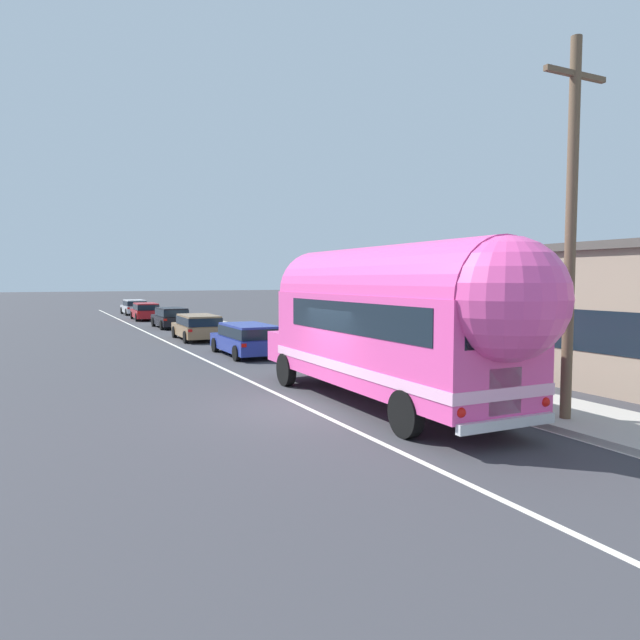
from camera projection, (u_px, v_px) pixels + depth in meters
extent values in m
plane|color=#38383D|center=(307.00, 408.00, 14.71)|extent=(300.00, 300.00, 0.00)
cube|color=silver|center=(192.00, 354.00, 25.44)|extent=(0.14, 80.00, 0.01)
cube|color=silver|center=(271.00, 349.00, 27.09)|extent=(0.12, 80.00, 0.01)
cube|color=#ADA89E|center=(316.00, 351.00, 25.91)|extent=(2.78, 90.00, 0.15)
cylinder|color=brown|center=(571.00, 235.00, 12.74)|extent=(0.24, 0.24, 8.50)
cube|color=brown|center=(575.00, 74.00, 12.50)|extent=(1.80, 0.12, 0.12)
cube|color=#EA4C9E|center=(386.00, 339.00, 14.72)|extent=(2.59, 8.51, 2.30)
cylinder|color=#EA4C9E|center=(386.00, 294.00, 14.64)|extent=(2.54, 8.41, 2.45)
sphere|color=#EA4C9E|center=(506.00, 299.00, 10.87)|extent=(2.40, 2.40, 2.40)
cube|color=#EA4C9E|center=(307.00, 346.00, 19.16)|extent=(2.27, 1.32, 0.95)
cube|color=#F4B2D6|center=(386.00, 364.00, 14.77)|extent=(2.63, 8.55, 0.24)
cube|color=black|center=(393.00, 316.00, 14.41)|extent=(2.60, 6.71, 0.76)
cube|color=black|center=(505.00, 326.00, 10.90)|extent=(2.00, 0.10, 0.84)
cube|color=#F4B2D6|center=(504.00, 391.00, 10.98)|extent=(0.80, 0.07, 0.90)
cube|color=silver|center=(507.00, 423.00, 10.94)|extent=(2.34, 0.17, 0.20)
sphere|color=red|center=(461.00, 412.00, 10.54)|extent=(0.20, 0.20, 0.20)
sphere|color=red|center=(545.00, 402.00, 11.45)|extent=(0.20, 0.20, 0.20)
cube|color=black|center=(314.00, 306.00, 18.53)|extent=(2.14, 0.12, 0.96)
cube|color=silver|center=(298.00, 347.00, 19.79)|extent=(0.90, 0.11, 0.56)
cylinder|color=black|center=(286.00, 370.00, 17.75)|extent=(0.27, 1.00, 1.00)
cylinder|color=black|center=(353.00, 365.00, 18.77)|extent=(0.27, 1.00, 1.00)
cylinder|color=black|center=(406.00, 414.00, 11.93)|extent=(0.27, 1.00, 1.00)
cylinder|color=black|center=(493.00, 403.00, 12.94)|extent=(0.27, 1.00, 1.00)
cube|color=navy|center=(245.00, 343.00, 24.90)|extent=(1.93, 4.63, 0.60)
cube|color=navy|center=(249.00, 331.00, 24.43)|extent=(1.71, 3.38, 0.55)
cube|color=black|center=(249.00, 331.00, 24.43)|extent=(1.77, 3.42, 0.43)
cube|color=red|center=(244.00, 345.00, 22.45)|extent=(0.20, 0.04, 0.14)
cube|color=red|center=(283.00, 343.00, 23.15)|extent=(0.20, 0.04, 0.14)
cylinder|color=black|center=(215.00, 345.00, 25.97)|extent=(0.21, 0.64, 0.64)
cylinder|color=black|center=(253.00, 343.00, 26.74)|extent=(0.21, 0.64, 0.64)
cylinder|color=black|center=(237.00, 353.00, 23.09)|extent=(0.21, 0.64, 0.64)
cylinder|color=black|center=(278.00, 351.00, 23.85)|extent=(0.21, 0.64, 0.64)
cube|color=olive|center=(197.00, 330.00, 31.28)|extent=(2.05, 4.61, 0.60)
cube|color=olive|center=(199.00, 320.00, 30.81)|extent=(1.81, 3.35, 0.55)
cube|color=black|center=(199.00, 321.00, 30.81)|extent=(1.87, 3.39, 0.43)
cube|color=red|center=(190.00, 331.00, 28.85)|extent=(0.20, 0.05, 0.14)
cube|color=red|center=(223.00, 330.00, 29.53)|extent=(0.20, 0.05, 0.14)
cylinder|color=black|center=(174.00, 332.00, 32.35)|extent=(0.22, 0.65, 0.64)
cylinder|color=black|center=(207.00, 331.00, 33.10)|extent=(0.22, 0.65, 0.64)
cylinder|color=black|center=(186.00, 337.00, 29.49)|extent=(0.22, 0.65, 0.64)
cylinder|color=black|center=(221.00, 336.00, 30.24)|extent=(0.22, 0.65, 0.64)
cube|color=black|center=(170.00, 320.00, 38.91)|extent=(1.77, 4.40, 0.60)
cube|color=black|center=(172.00, 312.00, 38.45)|extent=(1.57, 2.95, 0.55)
cube|color=black|center=(172.00, 312.00, 38.45)|extent=(1.63, 2.99, 0.43)
cube|color=red|center=(165.00, 320.00, 36.59)|extent=(0.20, 0.04, 0.14)
cube|color=red|center=(189.00, 319.00, 37.26)|extent=(0.20, 0.04, 0.14)
cylinder|color=black|center=(153.00, 322.00, 39.90)|extent=(0.20, 0.64, 0.64)
cylinder|color=black|center=(178.00, 321.00, 40.64)|extent=(0.20, 0.64, 0.64)
cylinder|color=black|center=(162.00, 325.00, 37.22)|extent=(0.20, 0.64, 0.64)
cylinder|color=black|center=(188.00, 324.00, 37.96)|extent=(0.20, 0.64, 0.64)
cube|color=#A5191E|center=(145.00, 313.00, 46.40)|extent=(1.92, 4.61, 0.60)
cube|color=#A5191E|center=(146.00, 307.00, 45.93)|extent=(1.68, 3.16, 0.55)
cube|color=black|center=(146.00, 307.00, 45.93)|extent=(1.74, 3.20, 0.43)
cube|color=red|center=(139.00, 313.00, 44.00)|extent=(0.20, 0.05, 0.14)
cube|color=red|center=(159.00, 312.00, 44.63)|extent=(0.20, 0.05, 0.14)
cylinder|color=black|center=(132.00, 315.00, 47.50)|extent=(0.22, 0.65, 0.64)
cylinder|color=black|center=(153.00, 315.00, 48.20)|extent=(0.22, 0.65, 0.64)
cylinder|color=black|center=(137.00, 317.00, 44.63)|extent=(0.22, 0.65, 0.64)
cylinder|color=black|center=(159.00, 317.00, 45.33)|extent=(0.22, 0.65, 0.64)
cube|color=silver|center=(134.00, 309.00, 53.50)|extent=(1.82, 4.47, 0.60)
cube|color=silver|center=(135.00, 303.00, 53.04)|extent=(1.62, 3.02, 0.55)
cube|color=black|center=(135.00, 303.00, 53.04)|extent=(1.68, 3.06, 0.43)
cube|color=red|center=(129.00, 308.00, 51.14)|extent=(0.20, 0.04, 0.14)
cube|color=red|center=(147.00, 308.00, 51.83)|extent=(0.20, 0.04, 0.14)
cylinder|color=black|center=(122.00, 310.00, 54.50)|extent=(0.20, 0.64, 0.64)
cylinder|color=black|center=(141.00, 310.00, 55.27)|extent=(0.20, 0.64, 0.64)
cylinder|color=black|center=(127.00, 312.00, 51.76)|extent=(0.20, 0.64, 0.64)
cylinder|color=black|center=(146.00, 312.00, 52.53)|extent=(0.20, 0.64, 0.64)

